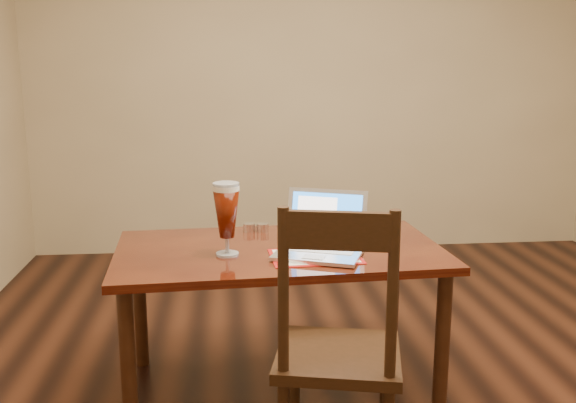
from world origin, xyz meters
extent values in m
plane|color=black|center=(0.00, 0.00, 0.00)|extent=(5.00, 5.00, 0.00)
cube|color=tan|center=(0.00, 2.50, 1.35)|extent=(4.50, 0.01, 2.70)
cube|color=#4F1A0A|center=(-0.49, 0.19, 0.66)|extent=(1.50, 0.90, 0.04)
cylinder|color=#32190C|center=(-1.13, -0.19, 0.32)|extent=(0.06, 0.06, 0.64)
cylinder|color=#32190C|center=(0.18, -0.11, 0.32)|extent=(0.06, 0.06, 0.64)
cylinder|color=#32190C|center=(-1.17, 0.48, 0.32)|extent=(0.06, 0.06, 0.64)
cylinder|color=#32190C|center=(0.14, 0.56, 0.32)|extent=(0.06, 0.06, 0.64)
cube|color=#A0110E|center=(-0.35, 0.03, 0.68)|extent=(0.40, 0.29, 0.00)
cube|color=silver|center=(-0.35, 0.03, 0.68)|extent=(0.36, 0.26, 0.00)
cube|color=silver|center=(-0.34, 0.02, 0.69)|extent=(0.43, 0.37, 0.02)
cube|color=#B6B6BB|center=(-0.32, 0.07, 0.70)|extent=(0.32, 0.21, 0.00)
cube|color=#B1B1B6|center=(-0.37, -0.04, 0.70)|extent=(0.11, 0.09, 0.00)
cube|color=silver|center=(-0.28, 0.17, 0.82)|extent=(0.36, 0.20, 0.24)
cube|color=blue|center=(-0.29, 0.16, 0.82)|extent=(0.32, 0.17, 0.20)
cube|color=white|center=(-0.33, 0.18, 0.82)|extent=(0.18, 0.11, 0.17)
cylinder|color=silver|center=(-0.73, 0.09, 0.69)|extent=(0.10, 0.10, 0.01)
cylinder|color=silver|center=(-0.73, 0.09, 0.73)|extent=(0.02, 0.02, 0.07)
cylinder|color=silver|center=(-0.73, 0.09, 0.98)|extent=(0.11, 0.11, 0.02)
cylinder|color=silver|center=(-0.73, 0.09, 0.99)|extent=(0.11, 0.11, 0.01)
cylinder|color=silver|center=(-0.62, 0.49, 0.70)|extent=(0.06, 0.06, 0.04)
cylinder|color=silver|center=(-0.55, 0.48, 0.70)|extent=(0.06, 0.06, 0.04)
cube|color=black|center=(-0.33, -0.46, 0.45)|extent=(0.52, 0.51, 0.04)
cylinder|color=black|center=(-0.47, -0.25, 0.22)|extent=(0.04, 0.04, 0.43)
cylinder|color=black|center=(-0.12, -0.33, 0.22)|extent=(0.04, 0.04, 0.43)
cylinder|color=black|center=(-0.55, -0.58, 0.76)|extent=(0.04, 0.04, 0.57)
cylinder|color=black|center=(-0.20, -0.66, 0.76)|extent=(0.04, 0.04, 0.57)
cube|color=black|center=(-0.37, -0.62, 0.97)|extent=(0.36, 0.11, 0.13)
camera|label=1|loc=(-0.73, -2.58, 1.49)|focal=40.00mm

